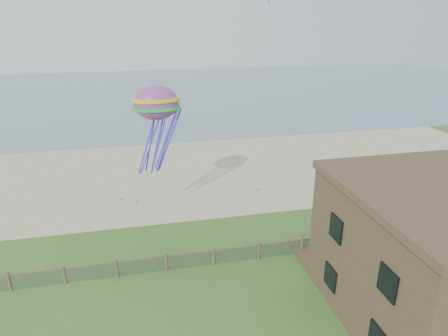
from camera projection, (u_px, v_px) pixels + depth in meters
The scene contains 7 objects.
ground at pixel (236, 333), 20.14m from camera, with size 160.00×160.00×0.00m, color #325E20.
sand_beach at pixel (184, 173), 40.15m from camera, with size 72.00×20.00×0.02m, color #C0AE8A.
ocean at pixel (157, 93), 80.18m from camera, with size 160.00×68.00×0.02m, color slate.
chainlink_fence at pixel (214, 257), 25.40m from camera, with size 36.20×0.20×1.25m, color #493629, non-canonical shape.
motel_deck at pixel (404, 246), 27.18m from camera, with size 15.00×2.00×0.50m, color brown.
picnic_table at pixel (372, 285), 23.01m from camera, with size 1.95×1.48×0.82m, color brown, non-canonical shape.
octopus_kite at pixel (158, 127), 28.93m from camera, with size 3.37×2.38×6.94m, color red, non-canonical shape.
Camera 1 is at (-3.97, -15.21, 15.12)m, focal length 32.00 mm.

